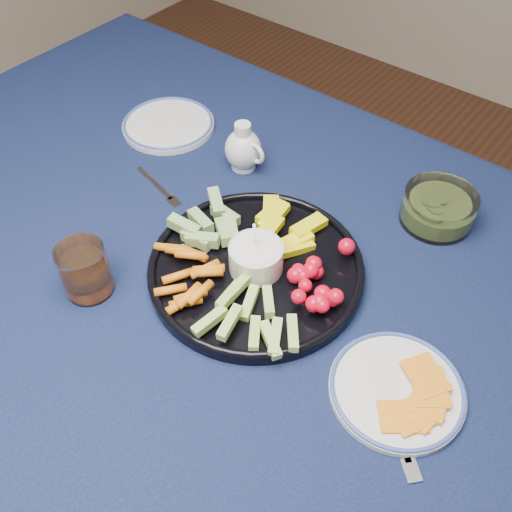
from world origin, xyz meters
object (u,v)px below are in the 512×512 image
Objects in this scene: dining_table at (235,299)px; cheese_plate at (397,388)px; juice_tumbler at (86,273)px; side_plate_extra at (168,124)px; pickle_bowl at (438,209)px; crudite_platter at (255,265)px; creamer_pitcher at (244,149)px.

cheese_plate is (0.33, -0.04, 0.10)m from dining_table.
cheese_plate is at bearing -6.40° from dining_table.
juice_tumbler reaches higher than side_plate_extra.
pickle_bowl is 0.68× the size of cheese_plate.
crudite_platter is 3.57× the size of creamer_pitcher.
creamer_pitcher is (-0.19, 0.20, 0.02)m from crudite_platter.
crudite_platter reaches higher than creamer_pitcher.
pickle_bowl reaches higher than dining_table.
dining_table is 8.80× the size of cheese_plate.
dining_table is at bearing 49.82° from juice_tumbler.
side_plate_extra is (-0.40, 0.21, -0.01)m from crudite_platter.
cheese_plate is at bearing -20.24° from side_plate_extra.
creamer_pitcher is 0.21m from side_plate_extra.
pickle_bowl reaches higher than cheese_plate.
creamer_pitcher is at bearing 152.31° from cheese_plate.
crudite_platter is 0.30m from cheese_plate.
juice_tumbler is (-0.15, -0.18, 0.13)m from dining_table.
side_plate_extra is at bearing 159.76° from cheese_plate.
juice_tumbler is at bearing -134.36° from crudite_platter.
cheese_plate is (0.29, -0.05, -0.01)m from crudite_platter.
crudite_platter reaches higher than side_plate_extra.
pickle_bowl is 1.42× the size of juice_tumbler.
pickle_bowl is 0.37m from cheese_plate.
creamer_pitcher is at bearing -0.61° from side_plate_extra.
crudite_platter reaches higher than juice_tumbler.
juice_tumbler is at bearing -61.90° from side_plate_extra.
creamer_pitcher reaches higher than cheese_plate.
crudite_platter is at bearing 19.08° from dining_table.
dining_table is at bearing -160.92° from crudite_platter.
side_plate_extra is (-0.21, 0.40, -0.03)m from juice_tumbler.
juice_tumbler reaches higher than dining_table.
crudite_platter is at bearing -120.54° from pickle_bowl.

